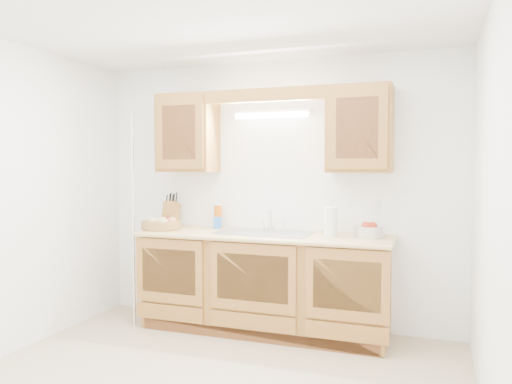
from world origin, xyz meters
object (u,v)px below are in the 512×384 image
at_px(apple_bowl, 369,231).
at_px(fruit_basket, 161,224).
at_px(knife_block, 171,214).
at_px(paper_towel, 331,222).

bearing_deg(apple_bowl, fruit_basket, -177.17).
relative_size(fruit_basket, apple_bowl, 1.21).
relative_size(knife_block, apple_bowl, 1.13).
bearing_deg(fruit_basket, knife_block, 89.95).
xyz_separation_m(fruit_basket, knife_block, (0.00, 0.19, 0.08)).
bearing_deg(fruit_basket, paper_towel, 2.42).
bearing_deg(paper_towel, apple_bowl, 4.87).
bearing_deg(knife_block, paper_towel, -6.72).
height_order(fruit_basket, knife_block, knife_block).
height_order(fruit_basket, apple_bowl, apple_bowl).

